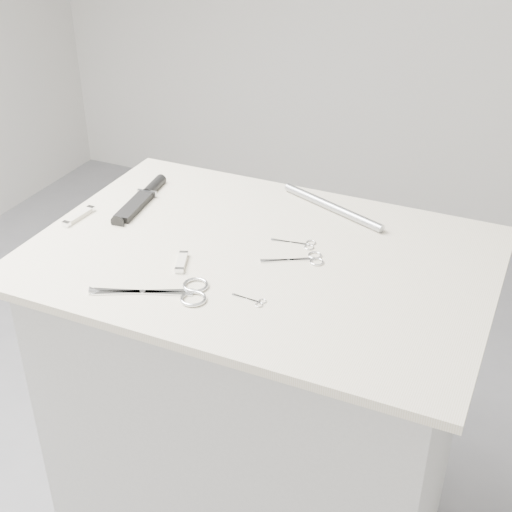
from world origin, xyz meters
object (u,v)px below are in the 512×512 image
at_px(tiny_scissors, 253,301).
at_px(pocket_knife_a, 79,216).
at_px(plinth, 259,413).
at_px(embroidery_scissors_b, 301,244).
at_px(metal_rail, 332,207).
at_px(sheathed_knife, 143,197).
at_px(pocket_knife_b, 182,262).
at_px(embroidery_scissors_a, 304,259).
at_px(large_shears, 176,292).

xyz_separation_m(tiny_scissors, pocket_knife_a, (-0.52, 0.15, 0.00)).
xyz_separation_m(plinth, embroidery_scissors_b, (0.07, 0.07, 0.47)).
bearing_deg(metal_rail, sheathed_knife, -162.98).
height_order(tiny_scissors, pocket_knife_b, pocket_knife_b).
height_order(embroidery_scissors_a, pocket_knife_b, pocket_knife_b).
bearing_deg(embroidery_scissors_b, embroidery_scissors_a, -70.12).
height_order(pocket_knife_a, pocket_knife_b, pocket_knife_a).
distance_m(tiny_scissors, pocket_knife_a, 0.54).
xyz_separation_m(embroidery_scissors_b, sheathed_knife, (-0.44, 0.05, 0.01)).
relative_size(pocket_knife_a, pocket_knife_b, 1.32).
distance_m(embroidery_scissors_b, sheathed_knife, 0.44).
relative_size(large_shears, metal_rail, 0.76).
bearing_deg(metal_rail, embroidery_scissors_b, -93.50).
height_order(embroidery_scissors_a, sheathed_knife, sheathed_knife).
xyz_separation_m(sheathed_knife, pocket_knife_b, (0.24, -0.23, -0.00)).
relative_size(tiny_scissors, metal_rail, 0.23).
relative_size(plinth, sheathed_knife, 3.73).
xyz_separation_m(large_shears, tiny_scissors, (0.15, 0.04, -0.00)).
distance_m(large_shears, metal_rail, 0.50).
bearing_deg(large_shears, pocket_knife_a, 130.53).
xyz_separation_m(embroidery_scissors_b, pocket_knife_b, (-0.20, -0.18, 0.00)).
distance_m(plinth, tiny_scissors, 0.51).
relative_size(plinth, pocket_knife_b, 11.69).
bearing_deg(pocket_knife_b, metal_rail, -50.84).
height_order(plinth, tiny_scissors, tiny_scissors).
relative_size(large_shears, tiny_scissors, 3.25).
distance_m(embroidery_scissors_a, embroidery_scissors_b, 0.07).
xyz_separation_m(large_shears, sheathed_knife, (-0.28, 0.33, 0.01)).
distance_m(embroidery_scissors_b, pocket_knife_b, 0.27).
bearing_deg(plinth, sheathed_knife, 162.10).
bearing_deg(pocket_knife_a, embroidery_scissors_a, -81.77).
bearing_deg(large_shears, sheathed_knife, 107.32).
height_order(embroidery_scissors_b, sheathed_knife, sheathed_knife).
height_order(embroidery_scissors_a, metal_rail, metal_rail).
bearing_deg(sheathed_knife, embroidery_scissors_a, -109.56).
height_order(plinth, pocket_knife_a, pocket_knife_a).
xyz_separation_m(large_shears, pocket_knife_b, (-0.04, 0.10, 0.00)).
bearing_deg(tiny_scissors, embroidery_scissors_b, 92.74).
height_order(large_shears, metal_rail, metal_rail).
bearing_deg(plinth, metal_rail, 73.22).
height_order(large_shears, embroidery_scissors_b, large_shears).
bearing_deg(pocket_knife_a, tiny_scissors, -101.67).
relative_size(sheathed_knife, pocket_knife_a, 2.37).
relative_size(embroidery_scissors_a, tiny_scissors, 1.81).
relative_size(embroidery_scissors_b, pocket_knife_a, 0.99).
xyz_separation_m(plinth, pocket_knife_a, (-0.46, -0.03, 0.48)).
bearing_deg(embroidery_scissors_b, plinth, -140.34).
distance_m(tiny_scissors, metal_rail, 0.43).
height_order(large_shears, embroidery_scissors_a, large_shears).
distance_m(large_shears, embroidery_scissors_a, 0.29).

